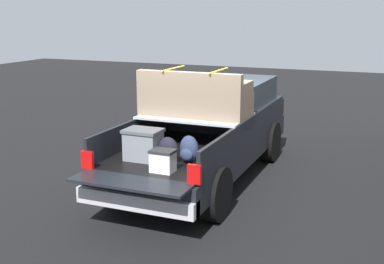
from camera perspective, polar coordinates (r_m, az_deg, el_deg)
name	(u,v)px	position (r m, az deg, el deg)	size (l,w,h in m)	color
ground_plane	(204,179)	(9.86, 1.35, -5.46)	(40.00, 40.00, 0.00)	black
pickup_truck	(210,128)	(9.91, 2.13, 0.47)	(6.05, 2.06, 2.23)	black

